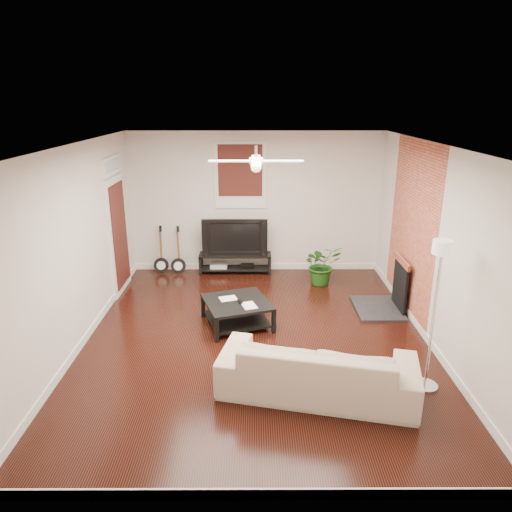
% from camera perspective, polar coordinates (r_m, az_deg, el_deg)
% --- Properties ---
extents(room, '(5.01, 6.01, 2.81)m').
position_cam_1_polar(room, '(6.59, 0.01, 0.96)').
color(room, black).
rests_on(room, ground).
extents(brick_accent, '(0.02, 2.20, 2.80)m').
position_cam_1_polar(brick_accent, '(7.96, 18.23, 3.09)').
color(brick_accent, '#B4563A').
rests_on(brick_accent, floor).
extents(fireplace, '(0.80, 1.10, 0.92)m').
position_cam_1_polar(fireplace, '(8.16, 15.65, -3.25)').
color(fireplace, black).
rests_on(fireplace, floor).
extents(window_back, '(1.00, 0.06, 1.30)m').
position_cam_1_polar(window_back, '(9.37, -1.91, 9.64)').
color(window_back, '#3C1610').
rests_on(window_back, wall_back).
extents(door_left, '(0.08, 1.00, 2.50)m').
position_cam_1_polar(door_left, '(8.81, -16.28, 3.69)').
color(door_left, white).
rests_on(door_left, wall_left).
extents(tv_stand, '(1.44, 0.38, 0.40)m').
position_cam_1_polar(tv_stand, '(9.62, -2.51, -0.88)').
color(tv_stand, black).
rests_on(tv_stand, floor).
extents(tv, '(1.29, 0.17, 0.74)m').
position_cam_1_polar(tv, '(9.46, -2.55, 2.44)').
color(tv, black).
rests_on(tv, tv_stand).
extents(coffee_table, '(1.20, 1.20, 0.40)m').
position_cam_1_polar(coffee_table, '(7.46, -2.28, -6.85)').
color(coffee_table, black).
rests_on(coffee_table, floor).
extents(sofa, '(2.47, 1.40, 0.68)m').
position_cam_1_polar(sofa, '(5.84, 7.40, -13.14)').
color(sofa, '#C0AA90').
rests_on(sofa, floor).
extents(floor_lamp, '(0.37, 0.37, 1.90)m').
position_cam_1_polar(floor_lamp, '(5.96, 20.59, -6.89)').
color(floor_lamp, white).
rests_on(floor_lamp, floor).
extents(potted_plant, '(0.83, 0.76, 0.78)m').
position_cam_1_polar(potted_plant, '(9.06, 7.93, -1.02)').
color(potted_plant, '#1D5017').
rests_on(potted_plant, floor).
extents(guitar_left, '(0.32, 0.25, 0.97)m').
position_cam_1_polar(guitar_left, '(9.68, -11.44, 0.64)').
color(guitar_left, black).
rests_on(guitar_left, floor).
extents(guitar_right, '(0.34, 0.28, 0.97)m').
position_cam_1_polar(guitar_right, '(9.59, -9.42, 0.60)').
color(guitar_right, black).
rests_on(guitar_right, floor).
extents(ceiling_fan, '(1.24, 1.24, 0.32)m').
position_cam_1_polar(ceiling_fan, '(6.34, 0.01, 11.37)').
color(ceiling_fan, white).
rests_on(ceiling_fan, ceiling).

